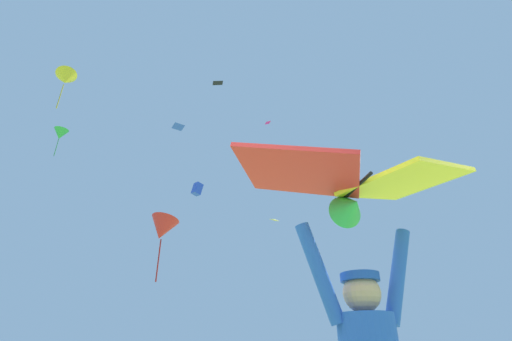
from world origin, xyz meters
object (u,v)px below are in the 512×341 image
object	(u,v)px
distant_kite_blue_mid_right	(178,126)
distant_kite_black_low_left	(218,82)
distant_kite_green_high_right	(60,134)
distant_kite_yellow_low_right	(274,220)
distant_kite_red_far_center	(162,229)
distant_kite_yellow_overhead_distant	(66,79)
distant_kite_blue_mid_left	(197,189)
held_stunt_kite	(353,185)
distant_kite_magenta_high_left	(268,123)

from	to	relation	value
distant_kite_blue_mid_right	distant_kite_black_low_left	bearing A→B (deg)	-95.22
distant_kite_green_high_right	distant_kite_yellow_low_right	bearing A→B (deg)	-33.16
distant_kite_red_far_center	distant_kite_yellow_overhead_distant	distance (m)	9.08
distant_kite_yellow_low_right	distant_kite_yellow_overhead_distant	distance (m)	16.03
distant_kite_red_far_center	distant_kite_blue_mid_left	world-z (taller)	distant_kite_blue_mid_left
held_stunt_kite	distant_kite_blue_mid_left	xyz separation A→B (m)	(9.70, 33.24, 15.25)
distant_kite_red_far_center	distant_kite_black_low_left	size ratio (longest dim) A/B	3.89
distant_kite_yellow_low_right	distant_kite_blue_mid_right	distance (m)	11.79
held_stunt_kite	distant_kite_red_far_center	world-z (taller)	distant_kite_red_far_center
held_stunt_kite	distant_kite_yellow_overhead_distant	size ratio (longest dim) A/B	0.71
distant_kite_yellow_low_right	distant_kite_green_high_right	distance (m)	20.49
distant_kite_yellow_low_right	distant_kite_blue_mid_left	size ratio (longest dim) A/B	0.56
held_stunt_kite	distant_kite_blue_mid_right	world-z (taller)	distant_kite_blue_mid_right
distant_kite_yellow_low_right	distant_kite_yellow_overhead_distant	bearing A→B (deg)	-160.26
distant_kite_magenta_high_left	distant_kite_yellow_overhead_distant	world-z (taller)	distant_kite_magenta_high_left
distant_kite_blue_mid_left	distant_kite_blue_mid_right	bearing A→B (deg)	-119.35
distant_kite_yellow_low_right	distant_kite_blue_mid_right	size ratio (longest dim) A/B	0.65
distant_kite_magenta_high_left	distant_kite_yellow_overhead_distant	size ratio (longest dim) A/B	0.28
distant_kite_green_high_right	distant_kite_blue_mid_right	xyz separation A→B (m)	(8.85, -5.86, 0.14)
distant_kite_yellow_low_right	distant_kite_magenta_high_left	xyz separation A→B (m)	(0.22, 1.13, 9.34)
distant_kite_magenta_high_left	distant_kite_black_low_left	xyz separation A→B (m)	(-8.07, -8.69, -5.41)
distant_kite_yellow_low_right	distant_kite_blue_mid_left	world-z (taller)	distant_kite_blue_mid_left
distant_kite_magenta_high_left	distant_kite_red_far_center	xyz separation A→B (m)	(-9.94, -8.30, -13.58)
distant_kite_green_high_right	distant_kite_yellow_overhead_distant	bearing A→B (deg)	-87.04
distant_kite_black_low_left	distant_kite_red_far_center	bearing A→B (deg)	168.47
distant_kite_green_high_right	distant_kite_blue_mid_right	world-z (taller)	distant_kite_green_high_right
distant_kite_magenta_high_left	distant_kite_blue_mid_left	world-z (taller)	distant_kite_magenta_high_left
distant_kite_red_far_center	distant_kite_yellow_overhead_distant	world-z (taller)	distant_kite_yellow_overhead_distant
distant_kite_green_high_right	held_stunt_kite	bearing A→B (deg)	-82.05
distant_kite_black_low_left	distant_kite_blue_mid_right	bearing A→B (deg)	84.78
distant_kite_green_high_right	distant_kite_blue_mid_right	distance (m)	10.61
distant_kite_yellow_low_right	distant_kite_magenta_high_left	world-z (taller)	distant_kite_magenta_high_left
distant_kite_black_low_left	held_stunt_kite	bearing A→B (deg)	-106.05
distant_kite_yellow_overhead_distant	distant_kite_blue_mid_right	xyz separation A→B (m)	(8.04, 9.66, 5.58)
distant_kite_black_low_left	distant_kite_blue_mid_right	world-z (taller)	distant_kite_blue_mid_right
distant_kite_red_far_center	held_stunt_kite	bearing A→B (deg)	-97.55
distant_kite_blue_mid_right	distant_kite_blue_mid_left	world-z (taller)	distant_kite_blue_mid_right
held_stunt_kite	distant_kite_black_low_left	bearing A→B (deg)	73.95
distant_kite_red_far_center	distant_kite_blue_mid_right	world-z (taller)	distant_kite_blue_mid_right
distant_kite_black_low_left	distant_kite_yellow_overhead_distant	distance (m)	7.36
held_stunt_kite	distant_kite_red_far_center	distance (m)	13.34
held_stunt_kite	distant_kite_blue_mid_right	size ratio (longest dim) A/B	1.32
distant_kite_red_far_center	distant_kite_green_high_right	xyz separation A→B (m)	(-5.89, 17.37, 12.73)
distant_kite_magenta_high_left	distant_kite_black_low_left	distance (m)	13.03
held_stunt_kite	distant_kite_black_low_left	distance (m)	17.44
distant_kite_yellow_overhead_distant	distant_kite_black_low_left	bearing A→B (deg)	-17.83
distant_kite_magenta_high_left	distant_kite_green_high_right	world-z (taller)	distant_kite_magenta_high_left
distant_kite_yellow_low_right	distant_kite_blue_mid_left	distance (m)	15.34
distant_kite_green_high_right	distant_kite_blue_mid_left	xyz separation A→B (m)	(13.90, 3.13, -1.09)
distant_kite_blue_mid_right	distant_kite_blue_mid_left	distance (m)	10.39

